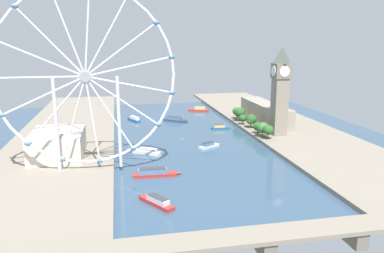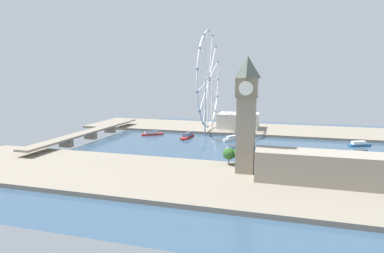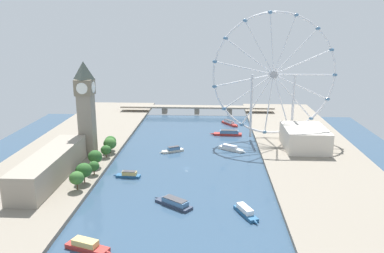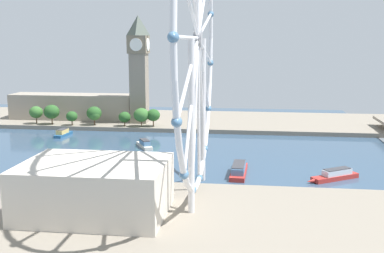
{
  "view_description": "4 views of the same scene",
  "coord_description": "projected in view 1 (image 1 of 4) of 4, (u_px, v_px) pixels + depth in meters",
  "views": [
    {
      "loc": [
        59.25,
        342.11,
        89.8
      ],
      "look_at": [
        0.7,
        49.92,
        21.06
      ],
      "focal_mm": 35.2,
      "sensor_mm": 36.0,
      "label": 1
    },
    {
      "loc": [
        -303.43,
        0.18,
        69.96
      ],
      "look_at": [
        23.47,
        92.22,
        15.62
      ],
      "focal_mm": 29.11,
      "sensor_mm": 36.0,
      "label": 2
    },
    {
      "loc": [
        20.44,
        -305.32,
        113.55
      ],
      "look_at": [
        -0.34,
        88.21,
        12.46
      ],
      "focal_mm": 37.32,
      "sensor_mm": 36.0,
      "label": 3
    },
    {
      "loc": [
        263.59,
        106.77,
        65.47
      ],
      "look_at": [
        -2.61,
        73.27,
        16.29
      ],
      "focal_mm": 44.0,
      "sensor_mm": 36.0,
      "label": 4
    }
  ],
  "objects": [
    {
      "name": "ferris_wheel",
      "position": [
        85.0,
        78.0,
        246.38
      ],
      "size": [
        120.63,
        3.2,
        123.2
      ],
      "color": "silver",
      "rests_on": "riverbank_right"
    },
    {
      "name": "riverbank_right",
      "position": [
        63.0,
        141.0,
        337.21
      ],
      "size": [
        90.0,
        520.0,
        3.0
      ],
      "primitive_type": "cube",
      "color": "gray",
      "rests_on": "ground_plane"
    },
    {
      "name": "tour_boat_4",
      "position": [
        175.0,
        119.0,
        425.31
      ],
      "size": [
        27.7,
        22.45,
        5.3
      ],
      "rotation": [
        0.0,
        0.0,
        2.5
      ],
      "color": "#2D384C",
      "rests_on": "ground_plane"
    },
    {
      "name": "parliament_block",
      "position": [
        265.0,
        112.0,
        408.46
      ],
      "size": [
        22.0,
        99.54,
        19.93
      ],
      "primitive_type": "cube",
      "color": "gray",
      "rests_on": "riverbank_left"
    },
    {
      "name": "ground_plane",
      "position": [
        182.0,
        136.0,
        358.39
      ],
      "size": [
        387.68,
        387.68,
        0.0
      ],
      "primitive_type": "plane",
      "color": "#334C66"
    },
    {
      "name": "tour_boat_0",
      "position": [
        134.0,
        119.0,
        426.7
      ],
      "size": [
        14.36,
        25.34,
        5.19
      ],
      "rotation": [
        0.0,
        0.0,
        5.14
      ],
      "color": "#235684",
      "rests_on": "ground_plane"
    },
    {
      "name": "tree_row_embankment",
      "position": [
        250.0,
        120.0,
        377.68
      ],
      "size": [
        13.79,
        100.85,
        14.84
      ],
      "color": "#513823",
      "rests_on": "riverbank_left"
    },
    {
      "name": "tour_boat_3",
      "position": [
        156.0,
        201.0,
        209.29
      ],
      "size": [
        19.29,
        26.76,
        5.32
      ],
      "rotation": [
        0.0,
        0.0,
        5.29
      ],
      "color": "#B22D28",
      "rests_on": "ground_plane"
    },
    {
      "name": "tour_boat_6",
      "position": [
        199.0,
        110.0,
        484.68
      ],
      "size": [
        27.91,
        14.43,
        5.58
      ],
      "rotation": [
        0.0,
        0.0,
        5.94
      ],
      "color": "#B22D28",
      "rests_on": "ground_plane"
    },
    {
      "name": "tour_boat_7",
      "position": [
        209.0,
        145.0,
        321.01
      ],
      "size": [
        22.35,
        14.38,
        5.14
      ],
      "rotation": [
        0.0,
        0.0,
        3.64
      ],
      "color": "beige",
      "rests_on": "ground_plane"
    },
    {
      "name": "tour_boat_1",
      "position": [
        154.0,
        173.0,
        253.6
      ],
      "size": [
        34.23,
        8.44,
        5.72
      ],
      "rotation": [
        0.0,
        0.0,
        3.1
      ],
      "color": "#B22D28",
      "rests_on": "ground_plane"
    },
    {
      "name": "riverbank_left",
      "position": [
        289.0,
        130.0,
        378.89
      ],
      "size": [
        90.0,
        520.0,
        3.0
      ],
      "primitive_type": "cube",
      "color": "gray",
      "rests_on": "ground_plane"
    },
    {
      "name": "tour_boat_5",
      "position": [
        146.0,
        151.0,
        303.54
      ],
      "size": [
        25.81,
        19.62,
        4.92
      ],
      "rotation": [
        0.0,
        0.0,
        5.68
      ],
      "color": "white",
      "rests_on": "ground_plane"
    },
    {
      "name": "river_bridge",
      "position": [
        265.0,
        237.0,
        160.22
      ],
      "size": [
        199.68,
        14.7,
        9.84
      ],
      "color": "gray",
      "rests_on": "ground_plane"
    },
    {
      "name": "clock_tower",
      "position": [
        280.0,
        90.0,
        343.99
      ],
      "size": [
        15.43,
        15.43,
        81.03
      ],
      "color": "gray",
      "rests_on": "riverbank_left"
    },
    {
      "name": "tour_boat_2",
      "position": [
        220.0,
        127.0,
        387.49
      ],
      "size": [
        21.75,
        6.76,
        5.11
      ],
      "rotation": [
        0.0,
        0.0,
        3.06
      ],
      "color": "#235684",
      "rests_on": "ground_plane"
    },
    {
      "name": "riverside_hall",
      "position": [
        58.0,
        144.0,
        286.38
      ],
      "size": [
        37.71,
        51.84,
        19.25
      ],
      "primitive_type": "cube",
      "color": "beige",
      "rests_on": "riverbank_right"
    }
  ]
}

